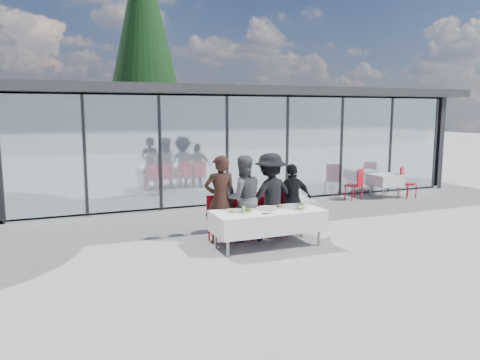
% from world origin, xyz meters
% --- Properties ---
extents(ground, '(90.00, 90.00, 0.00)m').
position_xyz_m(ground, '(0.00, 0.00, 0.00)').
color(ground, gray).
rests_on(ground, ground).
extents(pavilion, '(14.80, 8.80, 3.44)m').
position_xyz_m(pavilion, '(2.00, 8.16, 2.15)').
color(pavilion, gray).
rests_on(pavilion, ground).
extents(treeline, '(62.50, 2.00, 4.40)m').
position_xyz_m(treeline, '(-2.00, 28.00, 2.20)').
color(treeline, black).
rests_on(treeline, ground).
extents(dining_table, '(2.26, 0.96, 0.75)m').
position_xyz_m(dining_table, '(0.33, -0.15, 0.54)').
color(dining_table, silver).
rests_on(dining_table, ground).
extents(diner_a, '(0.76, 0.76, 1.85)m').
position_xyz_m(diner_a, '(-0.47, 0.48, 0.92)').
color(diner_a, black).
rests_on(diner_a, ground).
extents(diner_chair_a, '(0.44, 0.44, 0.97)m').
position_xyz_m(diner_chair_a, '(-0.47, 0.60, 0.54)').
color(diner_chair_a, '#AE0B17').
rests_on(diner_chair_a, ground).
extents(diner_b, '(0.97, 0.97, 1.83)m').
position_xyz_m(diner_b, '(0.04, 0.48, 0.91)').
color(diner_b, '#535353').
rests_on(diner_b, ground).
extents(diner_chair_b, '(0.44, 0.44, 0.97)m').
position_xyz_m(diner_chair_b, '(0.04, 0.60, 0.54)').
color(diner_chair_b, '#AE0B17').
rests_on(diner_chair_b, ground).
extents(diner_c, '(1.40, 1.40, 1.85)m').
position_xyz_m(diner_c, '(0.69, 0.48, 0.93)').
color(diner_c, black).
rests_on(diner_c, ground).
extents(diner_chair_c, '(0.44, 0.44, 0.97)m').
position_xyz_m(diner_chair_c, '(0.69, 0.60, 0.54)').
color(diner_chair_c, '#AE0B17').
rests_on(diner_chair_c, ground).
extents(diner_d, '(0.95, 0.95, 1.60)m').
position_xyz_m(diner_d, '(1.23, 0.48, 0.80)').
color(diner_d, black).
rests_on(diner_d, ground).
extents(diner_chair_d, '(0.44, 0.44, 0.97)m').
position_xyz_m(diner_chair_d, '(1.23, 0.60, 0.54)').
color(diner_chair_d, '#AE0B17').
rests_on(diner_chair_d, ground).
extents(plate_a, '(0.28, 0.28, 0.07)m').
position_xyz_m(plate_a, '(-0.42, -0.06, 0.77)').
color(plate_a, white).
rests_on(plate_a, dining_table).
extents(plate_b, '(0.28, 0.28, 0.07)m').
position_xyz_m(plate_b, '(-0.08, -0.06, 0.77)').
color(plate_b, white).
rests_on(plate_b, dining_table).
extents(plate_c, '(0.28, 0.28, 0.07)m').
position_xyz_m(plate_c, '(0.69, 0.01, 0.77)').
color(plate_c, white).
rests_on(plate_c, dining_table).
extents(plate_d, '(0.28, 0.28, 0.07)m').
position_xyz_m(plate_d, '(1.18, 0.00, 0.77)').
color(plate_d, white).
rests_on(plate_d, dining_table).
extents(plate_extra, '(0.28, 0.28, 0.07)m').
position_xyz_m(plate_extra, '(0.96, -0.36, 0.77)').
color(plate_extra, white).
rests_on(plate_extra, dining_table).
extents(juice_bottle, '(0.06, 0.06, 0.14)m').
position_xyz_m(juice_bottle, '(-0.23, -0.20, 0.82)').
color(juice_bottle, '#8FC150').
rests_on(juice_bottle, dining_table).
extents(drinking_glasses, '(0.73, 0.08, 0.10)m').
position_xyz_m(drinking_glasses, '(0.60, -0.38, 0.80)').
color(drinking_glasses, silver).
rests_on(drinking_glasses, dining_table).
extents(folded_eyeglasses, '(0.14, 0.03, 0.01)m').
position_xyz_m(folded_eyeglasses, '(0.14, -0.43, 0.76)').
color(folded_eyeglasses, black).
rests_on(folded_eyeglasses, dining_table).
extents(spare_table_right, '(0.86, 0.86, 0.74)m').
position_xyz_m(spare_table_right, '(6.17, 3.38, 0.55)').
color(spare_table_right, silver).
rests_on(spare_table_right, ground).
extents(spare_chair_a, '(0.62, 0.62, 0.97)m').
position_xyz_m(spare_chair_a, '(6.76, 3.12, 0.54)').
color(spare_chair_a, '#AE0B17').
rests_on(spare_chair_a, ground).
extents(spare_chair_b, '(0.61, 0.61, 0.97)m').
position_xyz_m(spare_chair_b, '(5.06, 3.34, 0.54)').
color(spare_chair_b, '#AE0B17').
rests_on(spare_chair_b, ground).
extents(lounger, '(0.76, 1.39, 0.72)m').
position_xyz_m(lounger, '(3.03, 3.56, 0.26)').
color(lounger, white).
rests_on(lounger, ground).
extents(conifer_tree, '(4.00, 4.00, 10.50)m').
position_xyz_m(conifer_tree, '(0.50, 13.00, 5.99)').
color(conifer_tree, '#382316').
rests_on(conifer_tree, ground).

